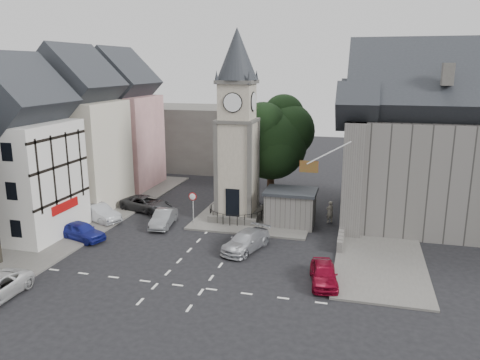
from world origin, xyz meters
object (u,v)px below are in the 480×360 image
(car_west_blue, at_px, (82,231))
(car_east_red, at_px, (324,274))
(stone_shelter, at_px, (290,207))
(pedestrian, at_px, (330,212))
(clock_tower, at_px, (237,127))

(car_west_blue, distance_m, car_east_red, 19.09)
(stone_shelter, height_order, pedestrian, stone_shelter)
(clock_tower, height_order, stone_shelter, clock_tower)
(car_east_red, distance_m, pedestrian, 12.06)
(stone_shelter, distance_m, pedestrian, 3.60)
(clock_tower, distance_m, pedestrian, 10.80)
(clock_tower, distance_m, car_east_red, 15.76)
(clock_tower, height_order, car_west_blue, clock_tower)
(clock_tower, xyz_separation_m, pedestrian, (8.00, 1.05, -7.17))
(stone_shelter, xyz_separation_m, pedestrian, (3.20, 1.54, -0.60))
(stone_shelter, relative_size, car_west_blue, 1.03)
(clock_tower, distance_m, car_west_blue, 15.08)
(stone_shelter, bearing_deg, car_west_blue, -153.47)
(car_east_red, bearing_deg, clock_tower, 118.39)
(stone_shelter, distance_m, car_west_blue, 16.97)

